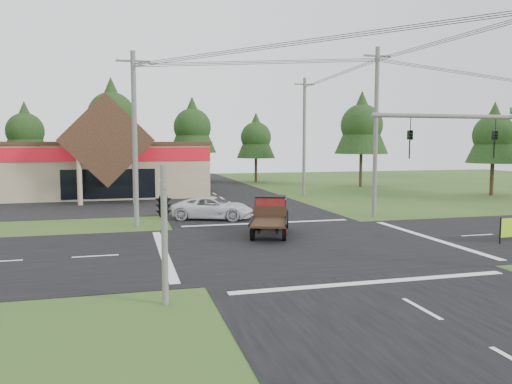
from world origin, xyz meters
name	(u,v)px	position (x,y,z in m)	size (l,w,h in m)	color
ground	(306,245)	(0.00, 0.00, 0.00)	(120.00, 120.00, 0.00)	#284C1B
road_ns	(306,245)	(0.00, 0.00, 0.01)	(12.00, 120.00, 0.02)	black
road_ew	(306,245)	(0.00, 0.00, 0.01)	(120.00, 12.00, 0.02)	black
parking_apron	(56,207)	(-14.00, 19.00, 0.01)	(28.00, 14.00, 0.02)	black
cvs_building	(50,167)	(-15.70, 29.57, 2.78)	(30.40, 18.20, 9.19)	#998D67
traffic_signal_corner	(163,192)	(-7.50, -7.32, 3.52)	(0.53, 2.48, 4.40)	#595651
utility_pole_nw	(135,138)	(-8.00, 8.00, 5.39)	(2.00, 0.30, 10.50)	#595651
utility_pole_ne	(376,131)	(8.00, 8.00, 5.89)	(2.00, 0.30, 11.50)	#595651
utility_pole_n	(304,136)	(8.00, 22.00, 5.74)	(2.00, 0.30, 11.20)	#595651
tree_row_b	(25,129)	(-20.00, 42.00, 6.70)	(5.60, 5.60, 10.10)	#332316
tree_row_c	(112,113)	(-10.00, 41.00, 8.72)	(7.28, 7.28, 13.13)	#332316
tree_row_d	(192,125)	(0.00, 42.00, 7.38)	(6.16, 6.16, 11.11)	#332316
tree_row_e	(256,136)	(8.00, 40.00, 6.03)	(5.04, 5.04, 9.09)	#332316
tree_side_ne	(362,123)	(18.00, 30.00, 7.38)	(6.16, 6.16, 11.11)	#332316
tree_side_e_near	(494,133)	(26.00, 18.00, 6.03)	(5.04, 5.04, 9.09)	#332316
antique_flatbed_truck	(270,216)	(-1.01, 2.97, 1.06)	(1.94, 5.08, 2.12)	#5A0C12
white_pickup	(213,208)	(-2.99, 9.73, 0.74)	(2.47, 5.36, 1.49)	silver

